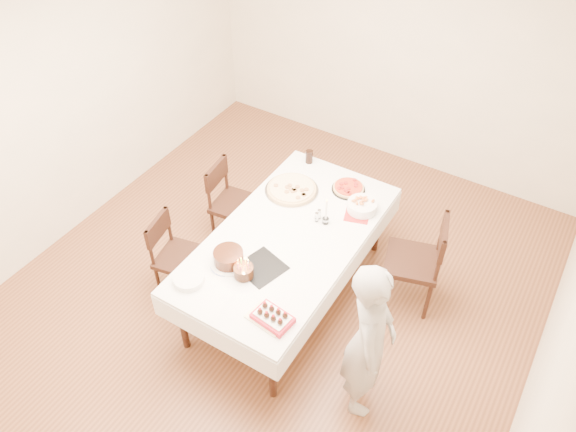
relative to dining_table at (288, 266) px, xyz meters
The scene contains 23 objects.
floor 0.39m from the dining_table, behind, with size 5.00×5.00×0.00m, color brown.
wall_back 2.68m from the dining_table, 92.70° to the left, with size 4.50×0.04×2.70m, color beige.
wall_left 2.56m from the dining_table, behind, with size 0.04×5.00×2.70m, color beige.
ceiling 2.33m from the dining_table, behind, with size 5.00×5.00×0.00m, color white.
dining_table is the anchor object (origin of this frame).
chair_right_savory 1.08m from the dining_table, 29.24° to the left, with size 0.50×0.50×0.97m, color black, non-canonical shape.
chair_left_savory 0.91m from the dining_table, 156.01° to the left, with size 0.45×0.45×0.88m, color black, non-canonical shape.
chair_left_dessert 0.96m from the dining_table, 151.80° to the right, with size 0.43×0.43×0.84m, color black, non-canonical shape.
person 1.23m from the dining_table, 29.24° to the right, with size 0.54×0.35×1.48m, color #B9B3AE.
pizza_white 0.71m from the dining_table, 118.30° to the left, with size 0.50×0.50×0.04m, color beige.
pizza_pepperoni 0.91m from the dining_table, 78.97° to the left, with size 0.31×0.31×0.04m, color red.
red_placemat 0.76m from the dining_table, 55.10° to the left, with size 0.21×0.21×0.01m, color #B21E1E.
pasta_bowl 0.84m from the dining_table, 57.95° to the left, with size 0.26×0.26×0.08m, color white.
taper_candle 0.63m from the dining_table, 58.34° to the left, with size 0.06×0.06×0.28m, color white.
shaker_pair 0.52m from the dining_table, 68.37° to the left, with size 0.08×0.08×0.10m, color white, non-canonical shape.
cola_glass 1.13m from the dining_table, 110.20° to the left, with size 0.07×0.07×0.13m, color black.
layer_cake 0.71m from the dining_table, 116.21° to the right, with size 0.31×0.31×0.12m, color #37190D.
cake_board 0.56m from the dining_table, 89.36° to the right, with size 0.33×0.33×0.01m, color black.
birthday_cake 0.73m from the dining_table, 96.60° to the right, with size 0.16×0.16×0.15m, color #3C2210.
strawberry_box 0.96m from the dining_table, 65.78° to the right, with size 0.29×0.19×0.07m, color #AF1423, non-canonical shape.
box_lid 0.94m from the dining_table, 68.20° to the right, with size 0.30×0.20×0.02m, color beige.
plate_stack 0.99m from the dining_table, 115.83° to the right, with size 0.24×0.24×0.05m, color white.
china_plate 0.71m from the dining_table, 115.13° to the right, with size 0.24×0.24×0.01m, color white.
Camera 1 is at (1.86, -2.83, 4.09)m, focal length 35.00 mm.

